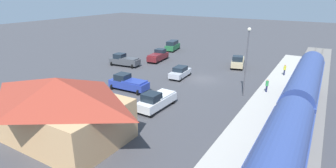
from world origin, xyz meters
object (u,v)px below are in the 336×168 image
object	(u,v)px
pickup_maroon	(158,56)
sedan_silver	(180,72)
passenger_train	(293,121)
suv_green	(172,45)
pickup_blue	(128,83)
pedestrian_on_platform	(267,85)
pedestrian_waiting_far	(285,69)
pickup_white	(156,100)
pickup_tan	(238,61)
station_building	(59,107)
light_pole_near_platform	(247,55)
pickup_charcoal	(124,60)

from	to	relation	value
pickup_maroon	sedan_silver	xyz separation A→B (m)	(-8.61, 7.17, -0.15)
passenger_train	pickup_maroon	distance (m)	33.14
suv_green	pickup_blue	xyz separation A→B (m)	(-7.73, 25.26, -0.12)
suv_green	pedestrian_on_platform	bearing A→B (deg)	143.98
pedestrian_waiting_far	pickup_maroon	world-z (taller)	pickup_maroon
pedestrian_on_platform	pickup_white	size ratio (longest dim) A/B	0.31
pickup_white	pickup_tan	world-z (taller)	same
passenger_train	pedestrian_on_platform	distance (m)	13.73
station_building	pickup_maroon	bearing A→B (deg)	-74.39
pickup_blue	pickup_tan	world-z (taller)	same
sedan_silver	light_pole_near_platform	world-z (taller)	light_pole_near_platform
suv_green	sedan_silver	bearing A→B (deg)	123.27
pedestrian_on_platform	pickup_maroon	xyz separation A→B (m)	(21.46, -7.71, -0.25)
station_building	pickup_tan	size ratio (longest dim) A/B	2.17
suv_green	pickup_white	xyz separation A→B (m)	(-14.27, 28.43, -0.12)
station_building	pedestrian_on_platform	distance (m)	24.66
pedestrian_on_platform	light_pole_near_platform	size ratio (longest dim) A/B	0.20
pickup_charcoal	sedan_silver	xyz separation A→B (m)	(-11.83, 1.05, -0.15)
pickup_maroon	pickup_white	bearing A→B (deg)	122.24
suv_green	pickup_white	world-z (taller)	suv_green
station_building	pickup_blue	world-z (taller)	station_building
pedestrian_waiting_far	light_pole_near_platform	bearing A→B (deg)	74.23
pickup_white	light_pole_near_platform	distance (m)	12.28
passenger_train	light_pole_near_platform	bearing A→B (deg)	-57.78
pedestrian_on_platform	pedestrian_waiting_far	size ratio (longest dim) A/B	1.00
suv_green	light_pole_near_platform	bearing A→B (deg)	137.84
pickup_white	sedan_silver	bearing A→B (deg)	-74.47
station_building	sedan_silver	bearing A→B (deg)	-91.97
pickup_charcoal	light_pole_near_platform	size ratio (longest dim) A/B	0.65
light_pole_near_platform	pickup_tan	bearing A→B (deg)	-70.17
pickup_blue	light_pole_near_platform	xyz separation A→B (m)	(-13.79, -5.78, 4.28)
pedestrian_waiting_far	pickup_tan	distance (m)	8.21
passenger_train	pickup_maroon	size ratio (longest dim) A/B	6.41
suv_green	light_pole_near_platform	distance (m)	29.33
passenger_train	light_pole_near_platform	world-z (taller)	light_pole_near_platform
light_pole_near_platform	sedan_silver	bearing A→B (deg)	-14.19
pickup_blue	pedestrian_on_platform	bearing A→B (deg)	-153.98
station_building	pickup_charcoal	world-z (taller)	station_building
passenger_train	pickup_blue	world-z (taller)	passenger_train
pickup_charcoal	sedan_silver	distance (m)	11.88
pickup_tan	passenger_train	bearing A→B (deg)	115.72
passenger_train	pickup_charcoal	bearing A→B (deg)	-26.46
pickup_tan	light_pole_near_platform	size ratio (longest dim) A/B	0.67
passenger_train	station_building	xyz separation A→B (m)	(18.00, 7.62, 0.06)
pickup_tan	pickup_charcoal	distance (m)	19.96
station_building	pickup_blue	bearing A→B (deg)	-78.40
station_building	pickup_white	xyz separation A→B (m)	(-3.95, -9.47, -1.89)
pedestrian_on_platform	sedan_silver	distance (m)	12.86
pickup_maroon	pickup_tan	distance (m)	14.71
suv_green	pickup_tan	xyz separation A→B (m)	(-16.74, 6.23, -0.12)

